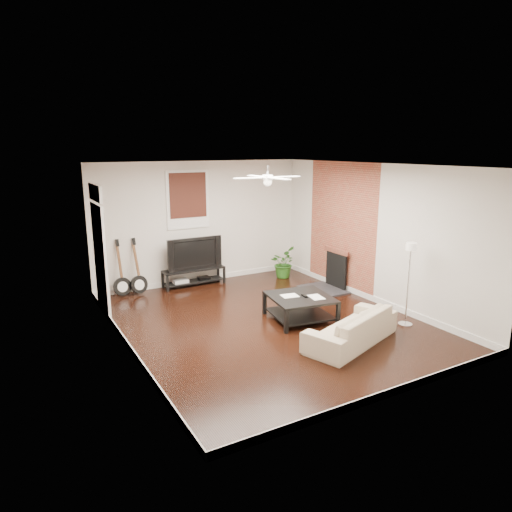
# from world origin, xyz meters

# --- Properties ---
(room) EXTENTS (5.01, 6.01, 2.81)m
(room) POSITION_xyz_m (0.00, 0.00, 1.40)
(room) COLOR black
(room) RESTS_ON ground
(brick_accent) EXTENTS (0.02, 2.20, 2.80)m
(brick_accent) POSITION_xyz_m (2.49, 1.00, 1.40)
(brick_accent) COLOR #A24834
(brick_accent) RESTS_ON floor
(fireplace) EXTENTS (0.80, 1.10, 0.92)m
(fireplace) POSITION_xyz_m (2.20, 1.00, 0.46)
(fireplace) COLOR black
(fireplace) RESTS_ON floor
(window_back) EXTENTS (1.00, 0.06, 1.30)m
(window_back) POSITION_xyz_m (-0.30, 2.97, 1.95)
(window_back) COLOR #34170E
(window_back) RESTS_ON wall_back
(door_left) EXTENTS (0.08, 1.00, 2.50)m
(door_left) POSITION_xyz_m (-2.46, 1.90, 1.25)
(door_left) COLOR white
(door_left) RESTS_ON wall_left
(tv_stand) EXTENTS (1.42, 0.38, 0.40)m
(tv_stand) POSITION_xyz_m (-0.29, 2.78, 0.20)
(tv_stand) COLOR black
(tv_stand) RESTS_ON floor
(tv) EXTENTS (1.28, 0.17, 0.73)m
(tv) POSITION_xyz_m (-0.29, 2.80, 0.77)
(tv) COLOR black
(tv) RESTS_ON tv_stand
(coffee_table) EXTENTS (1.23, 1.23, 0.45)m
(coffee_table) POSITION_xyz_m (0.60, -0.19, 0.23)
(coffee_table) COLOR black
(coffee_table) RESTS_ON floor
(sofa) EXTENTS (1.98, 1.29, 0.54)m
(sofa) POSITION_xyz_m (0.73, -1.44, 0.27)
(sofa) COLOR #C8B396
(sofa) RESTS_ON floor
(floor_lamp) EXTENTS (0.32, 0.32, 1.51)m
(floor_lamp) POSITION_xyz_m (2.08, -1.34, 0.75)
(floor_lamp) COLOR silver
(floor_lamp) RESTS_ON floor
(potted_plant) EXTENTS (0.84, 0.86, 0.72)m
(potted_plant) POSITION_xyz_m (1.85, 2.36, 0.36)
(potted_plant) COLOR #27601B
(potted_plant) RESTS_ON floor
(guitar_left) EXTENTS (0.42, 0.32, 1.24)m
(guitar_left) POSITION_xyz_m (-1.92, 2.75, 0.62)
(guitar_left) COLOR black
(guitar_left) RESTS_ON floor
(guitar_right) EXTENTS (0.44, 0.35, 1.24)m
(guitar_right) POSITION_xyz_m (-1.57, 2.72, 0.62)
(guitar_right) COLOR black
(guitar_right) RESTS_ON floor
(ceiling_fan) EXTENTS (1.24, 1.24, 0.32)m
(ceiling_fan) POSITION_xyz_m (0.00, 0.00, 2.60)
(ceiling_fan) COLOR white
(ceiling_fan) RESTS_ON ceiling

